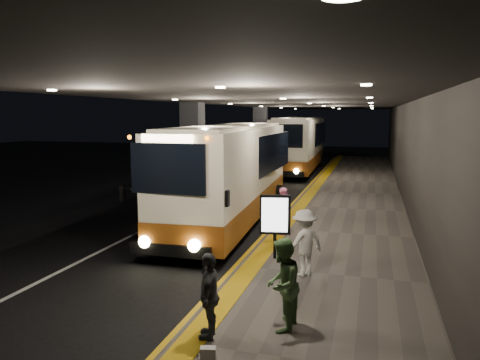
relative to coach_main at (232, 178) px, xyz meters
The scene contains 18 objects.
ground 2.68m from the coach_main, 111.99° to the right, with size 90.00×90.00×0.00m, color black.
lane_line_white 4.32m from the coach_main, 130.37° to the left, with size 0.12×50.00×0.01m, color silver.
kerb_stripe_yellow 3.80m from the coach_main, 62.86° to the left, with size 0.18×50.00×0.01m, color gold.
sidewalk 5.24m from the coach_main, 37.55° to the left, with size 4.50×50.00×0.15m, color #514C44.
tactile_strip 3.97m from the coach_main, 55.91° to the left, with size 0.50×50.00×0.01m, color gold.
terminal_wall 7.05m from the coach_main, 26.12° to the left, with size 0.10×50.00×6.00m, color black.
support_columns 3.12m from the coach_main, 138.22° to the left, with size 0.80×24.80×4.40m.
canopy 4.57m from the coach_main, 60.67° to the left, with size 9.00×50.00×0.40m, color black.
coach_main is the anchor object (origin of this frame).
coach_second 16.09m from the coach_main, 89.99° to the left, with size 2.71×11.55×3.61m.
passenger_boarding 2.95m from the coach_main, 37.52° to the right, with size 0.55×0.36×1.50m, color #C95E88.
passenger_waiting_green 8.95m from the coach_main, 67.46° to the right, with size 0.80×0.49×1.64m, color #4D7541.
passenger_waiting_white 6.38m from the coach_main, 57.57° to the right, with size 1.02×0.47×1.58m, color silver.
passenger_waiting_grey 9.20m from the coach_main, 75.47° to the right, with size 0.86×0.44×1.48m, color #434548.
bag_polka 7.40m from the coach_main, 63.92° to the right, with size 0.30×0.13×0.36m, color black.
bag_plain 10.18m from the coach_main, 75.15° to the right, with size 0.23×0.14×0.29m, color beige.
info_sign 4.94m from the coach_main, 59.85° to the right, with size 0.80×0.27×1.69m.
stanchion_post 3.46m from the coach_main, 50.64° to the right, with size 0.05×0.05×1.02m, color black.
Camera 1 is at (5.64, -14.00, 3.90)m, focal length 35.00 mm.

